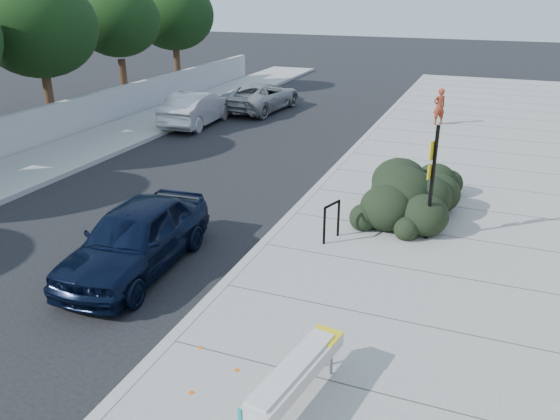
{
  "coord_description": "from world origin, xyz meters",
  "views": [
    {
      "loc": [
        4.54,
        -8.47,
        5.69
      ],
      "look_at": [
        0.39,
        2.13,
        1.0
      ],
      "focal_mm": 35.0,
      "sensor_mm": 36.0,
      "label": 1
    }
  ],
  "objects": [
    {
      "name": "tree_far_e",
      "position": [
        -12.5,
        14.0,
        4.18
      ],
      "size": [
        4.0,
        4.0,
        5.9
      ],
      "color": "#332114",
      "rests_on": "ground"
    },
    {
      "name": "curb_near",
      "position": [
        0.0,
        5.0,
        0.08
      ],
      "size": [
        0.22,
        50.0,
        0.17
      ],
      "primitive_type": "cube",
      "color": "#9E9E99",
      "rests_on": "ground"
    },
    {
      "name": "sign_post",
      "position": [
        3.49,
        3.68,
        1.69
      ],
      "size": [
        0.16,
        0.3,
        2.73
      ],
      "rotation": [
        0.0,
        0.0,
        -0.4
      ],
      "color": "black",
      "rests_on": "sidewalk_near"
    },
    {
      "name": "hedge",
      "position": [
        2.85,
        5.38,
        0.89
      ],
      "size": [
        2.9,
        4.3,
        1.47
      ],
      "primitive_type": "ellipsoid",
      "rotation": [
        0.0,
        0.0,
        -0.26
      ],
      "color": "black",
      "rests_on": "sidewalk_near"
    },
    {
      "name": "sidewalk_far",
      "position": [
        -9.5,
        5.0,
        0.07
      ],
      "size": [
        3.0,
        50.0,
        0.15
      ],
      "primitive_type": "cube",
      "color": "gray",
      "rests_on": "ground"
    },
    {
      "name": "tree_far_f",
      "position": [
        -12.5,
        19.0,
        4.19
      ],
      "size": [
        4.4,
        4.4,
        6.07
      ],
      "color": "#332114",
      "rests_on": "ground"
    },
    {
      "name": "sidewalk_near",
      "position": [
        5.6,
        5.0,
        0.07
      ],
      "size": [
        11.2,
        50.0,
        0.15
      ],
      "primitive_type": "cube",
      "color": "gray",
      "rests_on": "ground"
    },
    {
      "name": "wagon_silver",
      "position": [
        -7.5,
        12.3,
        0.73
      ],
      "size": [
        1.79,
        4.53,
        1.47
      ],
      "primitive_type": "imported",
      "rotation": [
        0.0,
        0.0,
        3.19
      ],
      "color": "#B4B4B9",
      "rests_on": "ground"
    },
    {
      "name": "bike_rack",
      "position": [
        1.42,
        2.79,
        0.71
      ],
      "size": [
        0.24,
        0.61,
        0.93
      ],
      "rotation": [
        0.0,
        0.0,
        -0.32
      ],
      "color": "black",
      "rests_on": "sidewalk_near"
    },
    {
      "name": "ground",
      "position": [
        0.0,
        0.0,
        0.0
      ],
      "size": [
        120.0,
        120.0,
        0.0
      ],
      "primitive_type": "plane",
      "color": "black",
      "rests_on": "ground"
    },
    {
      "name": "bench",
      "position": [
        2.5,
        -2.62,
        0.66
      ],
      "size": [
        0.83,
        2.18,
        0.65
      ],
      "rotation": [
        0.0,
        0.0,
        -0.18
      ],
      "color": "gray",
      "rests_on": "sidewalk_near"
    },
    {
      "name": "sedan_navy",
      "position": [
        -2.14,
        0.17,
        0.74
      ],
      "size": [
        2.02,
        4.44,
        1.48
      ],
      "primitive_type": "imported",
      "rotation": [
        0.0,
        0.0,
        0.06
      ],
      "color": "black",
      "rests_on": "ground"
    },
    {
      "name": "tree_far_d",
      "position": [
        -12.5,
        9.0,
        4.19
      ],
      "size": [
        4.6,
        4.6,
        6.16
      ],
      "color": "#332114",
      "rests_on": "ground"
    },
    {
      "name": "suv_silver",
      "position": [
        -6.07,
        16.1,
        0.69
      ],
      "size": [
        2.72,
        5.13,
        1.37
      ],
      "primitive_type": "imported",
      "rotation": [
        0.0,
        0.0,
        3.05
      ],
      "color": "gray",
      "rests_on": "ground"
    },
    {
      "name": "pedestrian",
      "position": [
        2.42,
        15.62,
        0.92
      ],
      "size": [
        0.67,
        0.64,
        1.54
      ],
      "primitive_type": "imported",
      "rotation": [
        0.0,
        0.0,
        3.8
      ],
      "color": "maroon",
      "rests_on": "sidewalk_near"
    },
    {
      "name": "curb_far",
      "position": [
        -8.0,
        5.0,
        0.08
      ],
      "size": [
        0.22,
        50.0,
        0.17
      ],
      "primitive_type": "cube",
      "color": "#9E9E99",
      "rests_on": "ground"
    }
  ]
}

